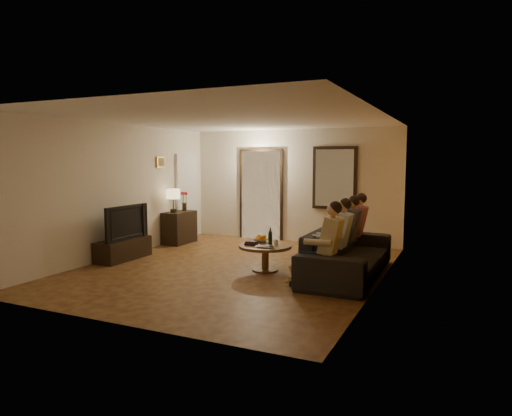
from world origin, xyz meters
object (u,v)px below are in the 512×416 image
at_px(dresser, 179,227).
at_px(dog, 306,269).
at_px(coffee_table, 265,258).
at_px(tv, 122,222).
at_px(wine_bottle, 270,235).
at_px(tv_stand, 123,249).
at_px(person_b, 337,242).
at_px(person_d, 354,231).
at_px(sofa, 348,253).
at_px(person_a, 327,249).
at_px(person_c, 346,236).
at_px(table_lamp, 173,201).
at_px(bowl, 261,240).
at_px(laptop, 264,247).

relative_size(dresser, dog, 1.46).
bearing_deg(coffee_table, tv, -173.88).
bearing_deg(wine_bottle, tv, -172.03).
bearing_deg(tv_stand, coffee_table, 6.12).
bearing_deg(tv, wine_bottle, -82.03).
height_order(tv_stand, dog, dog).
xyz_separation_m(dresser, person_b, (4.09, -1.61, 0.24)).
relative_size(person_b, dog, 2.14).
bearing_deg(dog, dresser, 160.58).
height_order(tv, dog, tv).
relative_size(tv, person_b, 0.94).
xyz_separation_m(dog, wine_bottle, (-0.90, 0.78, 0.32)).
distance_m(dresser, coffee_table, 3.25).
bearing_deg(coffee_table, person_d, 43.10).
xyz_separation_m(sofa, person_d, (-0.10, 0.90, 0.22)).
bearing_deg(person_d, person_a, -90.00).
bearing_deg(person_c, table_lamp, 169.02).
bearing_deg(bowl, tv_stand, -168.84).
xyz_separation_m(person_d, coffee_table, (-1.26, -1.18, -0.38)).
bearing_deg(laptop, tv, 176.95).
xyz_separation_m(table_lamp, person_b, (4.09, -1.39, -0.40)).
bearing_deg(person_b, wine_bottle, 174.13).
height_order(tv_stand, tv, tv).
height_order(tv, bowl, tv).
distance_m(table_lamp, person_b, 4.34).
distance_m(person_b, bowl, 1.46).
relative_size(person_a, wine_bottle, 3.87).
xyz_separation_m(tv_stand, person_c, (4.09, 0.88, 0.40)).
xyz_separation_m(sofa, person_a, (-0.10, -0.90, 0.22)).
height_order(bowl, laptop, bowl).
bearing_deg(bowl, tv, -168.84).
height_order(table_lamp, laptop, table_lamp).
height_order(sofa, coffee_table, sofa).
relative_size(dog, laptop, 1.70).
bearing_deg(dresser, bowl, -27.29).
bearing_deg(sofa, person_d, 5.90).
xyz_separation_m(coffee_table, wine_bottle, (0.05, 0.10, 0.38)).
relative_size(tv_stand, wine_bottle, 3.79).
relative_size(table_lamp, person_c, 0.45).
height_order(dresser, coffee_table, dresser).
distance_m(sofa, wine_bottle, 1.34).
distance_m(tv_stand, person_c, 4.20).
bearing_deg(coffee_table, person_a, -26.41).
bearing_deg(person_a, coffee_table, 153.59).
height_order(table_lamp, sofa, table_lamp).
xyz_separation_m(tv_stand, coffee_table, (2.83, 0.30, 0.03)).
bearing_deg(dresser, sofa, -17.40).
bearing_deg(wine_bottle, person_c, 21.53).
relative_size(person_a, coffee_table, 1.33).
relative_size(bowl, wine_bottle, 0.84).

